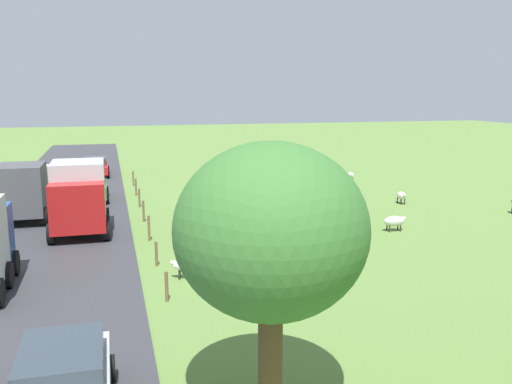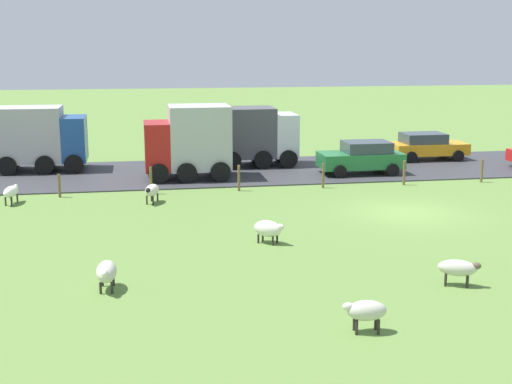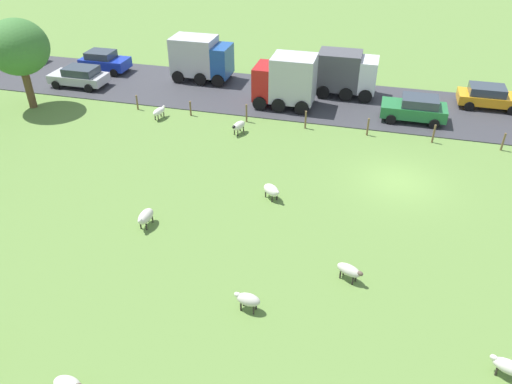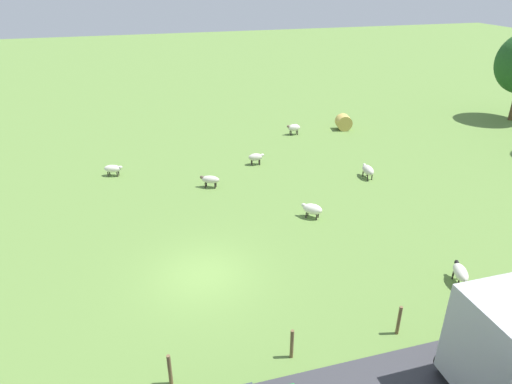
# 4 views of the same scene
# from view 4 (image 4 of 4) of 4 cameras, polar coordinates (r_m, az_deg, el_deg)

# --- Properties ---
(ground_plane) EXTENTS (160.00, 160.00, 0.00)m
(ground_plane) POSITION_cam_4_polar(r_m,az_deg,el_deg) (19.38, -6.68, -10.34)
(ground_plane) COLOR olive
(sheep_0) EXTENTS (1.22, 0.58, 0.79)m
(sheep_0) POSITION_cam_4_polar(r_m,az_deg,el_deg) (28.36, 13.92, 2.70)
(sheep_0) COLOR beige
(sheep_0) RESTS_ON ground_plane
(sheep_1) EXTENTS (1.26, 0.83, 0.79)m
(sheep_1) POSITION_cam_4_polar(r_m,az_deg,el_deg) (20.24, 24.36, -9.21)
(sheep_1) COLOR silver
(sheep_1) RESTS_ON ground_plane
(sheep_2) EXTENTS (0.59, 1.07, 0.83)m
(sheep_2) POSITION_cam_4_polar(r_m,az_deg,el_deg) (35.17, 4.79, 8.08)
(sheep_2) COLOR silver
(sheep_2) RESTS_ON ground_plane
(sheep_4) EXTENTS (1.06, 1.12, 0.78)m
(sheep_4) POSITION_cam_4_polar(r_m,az_deg,el_deg) (23.27, 7.11, -2.14)
(sheep_4) COLOR silver
(sheep_4) RESTS_ON ground_plane
(sheep_5) EXTENTS (0.56, 1.06, 0.77)m
(sheep_5) POSITION_cam_4_polar(r_m,az_deg,el_deg) (29.46, -0.02, 4.42)
(sheep_5) COLOR beige
(sheep_5) RESTS_ON ground_plane
(sheep_6) EXTENTS (0.85, 1.18, 0.74)m
(sheep_6) POSITION_cam_4_polar(r_m,az_deg,el_deg) (26.43, -5.81, 1.58)
(sheep_6) COLOR beige
(sheep_6) RESTS_ON ground_plane
(sheep_7) EXTENTS (0.80, 1.20, 0.71)m
(sheep_7) POSITION_cam_4_polar(r_m,az_deg,el_deg) (29.19, -17.59, 2.81)
(sheep_7) COLOR silver
(sheep_7) RESTS_ON ground_plane
(hay_bale_0) EXTENTS (1.25, 1.38, 1.19)m
(hay_bale_0) POSITION_cam_4_polar(r_m,az_deg,el_deg) (36.89, 10.99, 8.62)
(hay_bale_0) COLOR tan
(hay_bale_0) RESTS_ON ground_plane
(fence_post_1) EXTENTS (0.12, 0.12, 1.17)m
(fence_post_1) POSITION_cam_4_polar(r_m,az_deg,el_deg) (14.97, -10.81, -21.17)
(fence_post_1) COLOR brown
(fence_post_1) RESTS_ON ground_plane
(fence_post_2) EXTENTS (0.12, 0.12, 1.14)m
(fence_post_2) POSITION_cam_4_polar(r_m,az_deg,el_deg) (15.54, 4.54, -18.55)
(fence_post_2) COLOR brown
(fence_post_2) RESTS_ON ground_plane
(fence_post_3) EXTENTS (0.12, 0.12, 1.19)m
(fence_post_3) POSITION_cam_4_polar(r_m,az_deg,el_deg) (17.00, 17.57, -15.17)
(fence_post_3) COLOR brown
(fence_post_3) RESTS_ON ground_plane
(fence_post_4) EXTENTS (0.12, 0.12, 1.23)m
(fence_post_4) POSITION_cam_4_polar(r_m,az_deg,el_deg) (19.17, 27.76, -11.90)
(fence_post_4) COLOR brown
(fence_post_4) RESTS_ON ground_plane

